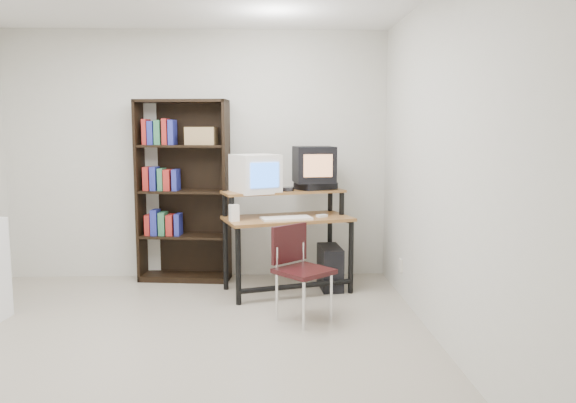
{
  "coord_description": "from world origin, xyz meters",
  "views": [
    {
      "loc": [
        0.72,
        -3.98,
        1.58
      ],
      "look_at": [
        0.92,
        1.1,
        0.92
      ],
      "focal_mm": 35.0,
      "sensor_mm": 36.0,
      "label": 1
    }
  ],
  "objects_px": {
    "school_chair": "(298,263)",
    "bookshelf": "(184,189)",
    "crt_monitor": "(255,174)",
    "crt_tv": "(314,165)",
    "pc_tower": "(330,267)",
    "computer_desk": "(287,222)"
  },
  "relations": [
    {
      "from": "computer_desk",
      "to": "crt_tv",
      "type": "bearing_deg",
      "value": 17.35
    },
    {
      "from": "crt_tv",
      "to": "pc_tower",
      "type": "xyz_separation_m",
      "value": [
        0.16,
        -0.1,
        -1.02
      ]
    },
    {
      "from": "crt_monitor",
      "to": "computer_desk",
      "type": "bearing_deg",
      "value": -27.55
    },
    {
      "from": "computer_desk",
      "to": "pc_tower",
      "type": "distance_m",
      "value": 0.65
    },
    {
      "from": "crt_monitor",
      "to": "crt_tv",
      "type": "distance_m",
      "value": 0.61
    },
    {
      "from": "pc_tower",
      "to": "school_chair",
      "type": "relative_size",
      "value": 0.57
    },
    {
      "from": "school_chair",
      "to": "bookshelf",
      "type": "relative_size",
      "value": 0.42
    },
    {
      "from": "crt_tv",
      "to": "school_chair",
      "type": "bearing_deg",
      "value": -108.87
    },
    {
      "from": "crt_monitor",
      "to": "school_chair",
      "type": "bearing_deg",
      "value": -93.64
    },
    {
      "from": "school_chair",
      "to": "bookshelf",
      "type": "xyz_separation_m",
      "value": [
        -1.12,
        1.31,
        0.48
      ]
    },
    {
      "from": "crt_monitor",
      "to": "bookshelf",
      "type": "height_order",
      "value": "bookshelf"
    },
    {
      "from": "computer_desk",
      "to": "crt_tv",
      "type": "distance_m",
      "value": 0.64
    },
    {
      "from": "computer_desk",
      "to": "bookshelf",
      "type": "bearing_deg",
      "value": 138.88
    },
    {
      "from": "bookshelf",
      "to": "computer_desk",
      "type": "bearing_deg",
      "value": -17.93
    },
    {
      "from": "crt_tv",
      "to": "bookshelf",
      "type": "xyz_separation_m",
      "value": [
        -1.33,
        0.29,
        -0.27
      ]
    },
    {
      "from": "crt_monitor",
      "to": "school_chair",
      "type": "distance_m",
      "value": 1.13
    },
    {
      "from": "crt_monitor",
      "to": "pc_tower",
      "type": "bearing_deg",
      "value": -21.0
    },
    {
      "from": "school_chair",
      "to": "computer_desk",
      "type": "bearing_deg",
      "value": 54.02
    },
    {
      "from": "computer_desk",
      "to": "pc_tower",
      "type": "xyz_separation_m",
      "value": [
        0.43,
        0.08,
        -0.48
      ]
    },
    {
      "from": "computer_desk",
      "to": "school_chair",
      "type": "distance_m",
      "value": 0.86
    },
    {
      "from": "bookshelf",
      "to": "crt_tv",
      "type": "bearing_deg",
      "value": -5.88
    },
    {
      "from": "pc_tower",
      "to": "bookshelf",
      "type": "height_order",
      "value": "bookshelf"
    }
  ]
}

